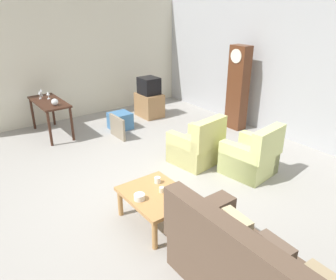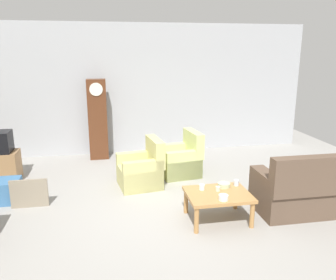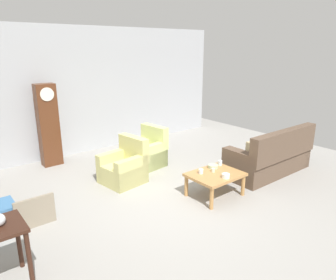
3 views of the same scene
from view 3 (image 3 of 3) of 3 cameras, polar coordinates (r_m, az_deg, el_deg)
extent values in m
plane|color=#999691|center=(5.92, 0.85, -10.46)|extent=(10.40, 10.40, 0.00)
cube|color=#ADAFB5|center=(8.43, -15.04, 8.62)|extent=(8.40, 0.16, 3.20)
cube|color=brown|center=(7.31, 17.62, -3.97)|extent=(2.10, 0.85, 0.44)
cube|color=brown|center=(6.97, 20.42, -0.73)|extent=(2.10, 0.21, 0.60)
cube|color=brown|center=(8.03, 21.46, -1.61)|extent=(0.24, 0.84, 0.68)
cube|color=brown|center=(6.56, 13.09, -4.87)|extent=(0.24, 0.84, 0.68)
cube|color=#9E8966|center=(7.60, 19.63, -0.20)|extent=(0.37, 0.14, 0.36)
cube|color=brown|center=(7.21, 17.57, -0.89)|extent=(0.37, 0.14, 0.36)
cube|color=#C6B284|center=(6.83, 15.29, -1.65)|extent=(0.37, 0.16, 0.36)
cube|color=#CCC67A|center=(6.53, -8.28, -6.02)|extent=(0.86, 0.86, 0.40)
cube|color=#CCC67A|center=(6.56, -6.26, -1.55)|extent=(0.28, 0.78, 0.52)
cube|color=#CCC67A|center=(6.71, -9.92, -4.53)|extent=(0.77, 0.26, 0.60)
cube|color=#CCC67A|center=(6.27, -6.60, -5.93)|extent=(0.77, 0.26, 0.60)
cube|color=#CFD886|center=(7.34, -4.24, -3.29)|extent=(0.85, 0.85, 0.40)
cube|color=#CFD886|center=(7.40, -2.48, 0.67)|extent=(0.28, 0.78, 0.52)
cube|color=#CFD886|center=(7.52, -5.80, -2.03)|extent=(0.77, 0.26, 0.60)
cube|color=#CFD886|center=(7.09, -2.62, -3.11)|extent=(0.77, 0.26, 0.60)
cube|color=#B27F47|center=(5.89, 8.60, -6.25)|extent=(0.96, 0.76, 0.05)
cylinder|color=#B27F47|center=(5.50, 7.94, -10.51)|extent=(0.07, 0.07, 0.40)
cylinder|color=#B27F47|center=(6.09, 13.50, -8.04)|extent=(0.07, 0.07, 0.40)
cylinder|color=#B27F47|center=(5.92, 3.35, -8.35)|extent=(0.07, 0.07, 0.40)
cylinder|color=#B27F47|center=(6.47, 8.98, -6.28)|extent=(0.07, 0.07, 0.40)
cylinder|color=#381E14|center=(4.12, -23.87, -19.39)|extent=(0.06, 0.06, 0.74)
cylinder|color=#381E14|center=(4.51, -25.55, -16.26)|extent=(0.06, 0.06, 0.74)
cube|color=#562D19|center=(7.72, -20.94, 2.49)|extent=(0.44, 0.28, 1.91)
cylinder|color=silver|center=(7.44, -21.15, 7.76)|extent=(0.30, 0.02, 0.30)
cube|color=gray|center=(5.37, -23.00, -12.00)|extent=(0.60, 0.05, 0.48)
cube|color=teal|center=(5.60, -28.26, -12.10)|extent=(0.45, 0.48, 0.39)
cylinder|color=white|center=(5.83, 6.00, -5.68)|extent=(0.09, 0.09, 0.09)
cylinder|color=silver|center=(6.28, 9.44, -4.13)|extent=(0.09, 0.09, 0.10)
cylinder|color=beige|center=(5.93, 8.22, -5.45)|extent=(0.07, 0.07, 0.07)
cylinder|color=white|center=(5.71, 10.47, -6.43)|extent=(0.14, 0.14, 0.08)
cylinder|color=#B2C69E|center=(6.12, 8.21, -4.77)|extent=(0.20, 0.20, 0.07)
camera|label=1|loc=(7.23, 40.11, 13.74)|focal=34.62mm
camera|label=2|loc=(2.60, 73.68, 1.51)|focal=36.79mm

